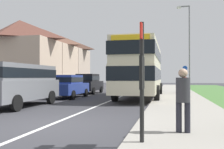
{
  "coord_description": "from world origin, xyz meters",
  "views": [
    {
      "loc": [
        3.55,
        -7.07,
        1.46
      ],
      "look_at": [
        0.64,
        5.89,
        1.6
      ],
      "focal_mm": 40.82,
      "sensor_mm": 36.0,
      "label": 1
    }
  ],
  "objects_px": {
    "street_lamp_mid": "(188,43)",
    "double_decker_bus": "(140,67)",
    "parked_van_grey": "(18,81)",
    "parked_car_black": "(88,83)",
    "parked_car_blue": "(67,85)",
    "pedestrian_walking_away": "(185,83)",
    "cycle_route_sign": "(185,78)",
    "pedestrian_at_stop": "(183,97)",
    "bus_stop_sign": "(142,73)"
  },
  "relations": [
    {
      "from": "street_lamp_mid",
      "to": "double_decker_bus",
      "type": "bearing_deg",
      "value": -122.4
    },
    {
      "from": "parked_van_grey",
      "to": "parked_car_black",
      "type": "xyz_separation_m",
      "value": [
        0.19,
        10.56,
        -0.3
      ]
    },
    {
      "from": "parked_car_blue",
      "to": "street_lamp_mid",
      "type": "distance_m",
      "value": 11.5
    },
    {
      "from": "double_decker_bus",
      "to": "street_lamp_mid",
      "type": "height_order",
      "value": "street_lamp_mid"
    },
    {
      "from": "street_lamp_mid",
      "to": "pedestrian_walking_away",
      "type": "bearing_deg",
      "value": -105.62
    },
    {
      "from": "parked_van_grey",
      "to": "double_decker_bus",
      "type": "bearing_deg",
      "value": 50.73
    },
    {
      "from": "double_decker_bus",
      "to": "parked_car_blue",
      "type": "bearing_deg",
      "value": -169.71
    },
    {
      "from": "parked_car_black",
      "to": "pedestrian_walking_away",
      "type": "distance_m",
      "value": 8.4
    },
    {
      "from": "parked_car_blue",
      "to": "cycle_route_sign",
      "type": "xyz_separation_m",
      "value": [
        8.46,
        7.54,
        0.54
      ]
    },
    {
      "from": "parked_car_black",
      "to": "pedestrian_walking_away",
      "type": "bearing_deg",
      "value": 2.29
    },
    {
      "from": "parked_van_grey",
      "to": "parked_car_blue",
      "type": "distance_m",
      "value": 5.62
    },
    {
      "from": "parked_car_black",
      "to": "street_lamp_mid",
      "type": "xyz_separation_m",
      "value": [
        8.76,
        1.67,
        3.52
      ]
    },
    {
      "from": "pedestrian_walking_away",
      "to": "street_lamp_mid",
      "type": "height_order",
      "value": "street_lamp_mid"
    },
    {
      "from": "pedestrian_at_stop",
      "to": "street_lamp_mid",
      "type": "xyz_separation_m",
      "value": [
        1.35,
        17.08,
        3.49
      ]
    },
    {
      "from": "pedestrian_at_stop",
      "to": "street_lamp_mid",
      "type": "relative_size",
      "value": 0.21
    },
    {
      "from": "double_decker_bus",
      "to": "bus_stop_sign",
      "type": "xyz_separation_m",
      "value": [
        1.39,
        -12.5,
        -0.6
      ]
    },
    {
      "from": "parked_car_black",
      "to": "bus_stop_sign",
      "type": "relative_size",
      "value": 1.59
    },
    {
      "from": "bus_stop_sign",
      "to": "cycle_route_sign",
      "type": "relative_size",
      "value": 1.03
    },
    {
      "from": "parked_van_grey",
      "to": "bus_stop_sign",
      "type": "xyz_separation_m",
      "value": [
        6.72,
        -5.98,
        0.29
      ]
    },
    {
      "from": "pedestrian_walking_away",
      "to": "cycle_route_sign",
      "type": "xyz_separation_m",
      "value": [
        0.14,
        2.24,
        0.45
      ]
    },
    {
      "from": "pedestrian_walking_away",
      "to": "bus_stop_sign",
      "type": "bearing_deg",
      "value": -96.28
    },
    {
      "from": "parked_car_blue",
      "to": "pedestrian_at_stop",
      "type": "bearing_deg",
      "value": -54.92
    },
    {
      "from": "street_lamp_mid",
      "to": "cycle_route_sign",
      "type": "bearing_deg",
      "value": 104.3
    },
    {
      "from": "parked_car_black",
      "to": "bus_stop_sign",
      "type": "bearing_deg",
      "value": -68.45
    },
    {
      "from": "pedestrian_walking_away",
      "to": "double_decker_bus",
      "type": "bearing_deg",
      "value": -126.6
    },
    {
      "from": "pedestrian_walking_away",
      "to": "parked_car_blue",
      "type": "bearing_deg",
      "value": -147.51
    },
    {
      "from": "pedestrian_at_stop",
      "to": "pedestrian_walking_away",
      "type": "distance_m",
      "value": 15.78
    },
    {
      "from": "parked_car_blue",
      "to": "parked_car_black",
      "type": "distance_m",
      "value": 4.96
    },
    {
      "from": "pedestrian_at_stop",
      "to": "street_lamp_mid",
      "type": "distance_m",
      "value": 17.49
    },
    {
      "from": "parked_car_black",
      "to": "pedestrian_walking_away",
      "type": "xyz_separation_m",
      "value": [
        8.39,
        0.33,
        0.02
      ]
    },
    {
      "from": "double_decker_bus",
      "to": "pedestrian_at_stop",
      "type": "height_order",
      "value": "double_decker_bus"
    },
    {
      "from": "double_decker_bus",
      "to": "parked_car_black",
      "type": "bearing_deg",
      "value": 141.79
    },
    {
      "from": "parked_car_black",
      "to": "street_lamp_mid",
      "type": "relative_size",
      "value": 0.53
    },
    {
      "from": "parked_van_grey",
      "to": "pedestrian_walking_away",
      "type": "height_order",
      "value": "parked_van_grey"
    },
    {
      "from": "bus_stop_sign",
      "to": "street_lamp_mid",
      "type": "bearing_deg",
      "value": 83.02
    },
    {
      "from": "double_decker_bus",
      "to": "parked_car_blue",
      "type": "height_order",
      "value": "double_decker_bus"
    },
    {
      "from": "parked_car_black",
      "to": "street_lamp_mid",
      "type": "height_order",
      "value": "street_lamp_mid"
    },
    {
      "from": "parked_car_black",
      "to": "bus_stop_sign",
      "type": "height_order",
      "value": "bus_stop_sign"
    },
    {
      "from": "double_decker_bus",
      "to": "parked_van_grey",
      "type": "relative_size",
      "value": 1.89
    },
    {
      "from": "double_decker_bus",
      "to": "street_lamp_mid",
      "type": "relative_size",
      "value": 1.27
    },
    {
      "from": "double_decker_bus",
      "to": "pedestrian_at_stop",
      "type": "distance_m",
      "value": 11.66
    },
    {
      "from": "parked_car_black",
      "to": "cycle_route_sign",
      "type": "height_order",
      "value": "cycle_route_sign"
    },
    {
      "from": "parked_car_blue",
      "to": "double_decker_bus",
      "type": "bearing_deg",
      "value": 10.29
    },
    {
      "from": "double_decker_bus",
      "to": "pedestrian_walking_away",
      "type": "relative_size",
      "value": 5.93
    },
    {
      "from": "pedestrian_walking_away",
      "to": "bus_stop_sign",
      "type": "height_order",
      "value": "bus_stop_sign"
    },
    {
      "from": "parked_van_grey",
      "to": "bus_stop_sign",
      "type": "bearing_deg",
      "value": -41.64
    },
    {
      "from": "parked_car_blue",
      "to": "pedestrian_walking_away",
      "type": "bearing_deg",
      "value": 32.49
    },
    {
      "from": "pedestrian_walking_away",
      "to": "cycle_route_sign",
      "type": "height_order",
      "value": "cycle_route_sign"
    },
    {
      "from": "pedestrian_at_stop",
      "to": "cycle_route_sign",
      "type": "xyz_separation_m",
      "value": [
        1.12,
        17.99,
        0.45
      ]
    },
    {
      "from": "parked_car_blue",
      "to": "street_lamp_mid",
      "type": "height_order",
      "value": "street_lamp_mid"
    }
  ]
}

